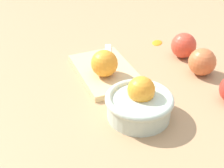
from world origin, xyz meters
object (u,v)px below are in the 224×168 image
Objects in this scene: orange_on_board at (104,63)px; knife at (108,57)px; bowl at (139,103)px; cutting_board at (106,71)px; apple_front_right at (184,45)px; apple_front_center at (202,62)px.

orange_on_board is 0.53× the size of knife.
orange_on_board is (0.19, 0.01, 0.02)m from bowl.
knife is (0.09, -0.05, -0.03)m from orange_on_board.
cutting_board is (0.22, -0.00, -0.03)m from bowl.
cutting_board is 0.06m from orange_on_board.
knife is 1.78× the size of apple_front_right.
cutting_board is at bearing -0.53° from bowl.
cutting_board is 3.08× the size of apple_front_center.
bowl is 0.19m from orange_on_board.
bowl is at bearing 110.79° from apple_front_center.
knife is at bearing -7.18° from bowl.
apple_front_center is at bearing -106.97° from orange_on_board.
orange_on_board is at bearing 73.03° from apple_front_center.
orange_on_board is at bearing 4.34° from bowl.
apple_front_right is (-0.06, -0.25, 0.02)m from knife.
bowl is 0.66× the size of cutting_board.
orange_on_board is 0.94× the size of apple_front_right.
orange_on_board reaches higher than cutting_board.
apple_front_center is at bearing -126.69° from knife.
bowl is 2.04× the size of apple_front_center.
apple_front_center is (-0.12, 0.01, -0.00)m from apple_front_right.
bowl is 0.22m from cutting_board.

